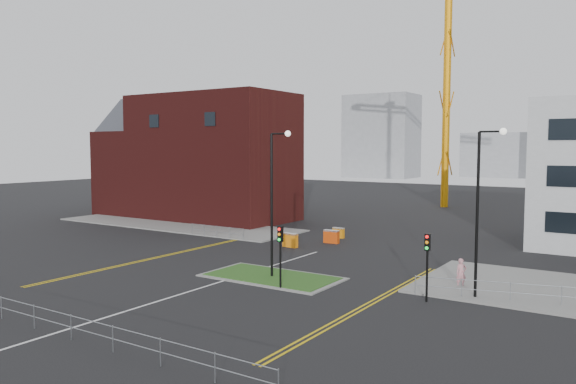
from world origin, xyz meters
name	(u,v)px	position (x,y,z in m)	size (l,w,h in m)	color
ground	(154,302)	(0.00, 0.00, 0.00)	(200.00, 200.00, 0.00)	black
pavement_left	(176,225)	(-20.00, 22.00, 0.06)	(28.00, 8.00, 0.12)	slate
island_kerb	(272,277)	(2.00, 8.00, 0.04)	(8.60, 4.60, 0.08)	slate
grass_island	(272,277)	(2.00, 8.00, 0.06)	(8.00, 4.00, 0.12)	#1F501A
brick_building	(193,159)	(-22.97, 28.00, 6.85)	(24.20, 10.07, 14.24)	#491312
tower_crane	(489,5)	(3.60, 53.28, 25.84)	(50.97, 16.48, 37.40)	orange
streetlamp_island	(275,192)	(2.22, 8.00, 5.41)	(1.46, 0.36, 9.18)	black
streetlamp_right_near	(482,199)	(14.22, 10.00, 5.41)	(1.46, 0.36, 9.18)	black
traffic_light_island	(280,245)	(4.00, 5.98, 2.57)	(0.28, 0.33, 3.65)	black
traffic_light_right	(427,254)	(12.00, 7.98, 2.57)	(0.28, 0.33, 3.65)	black
railing_front	(52,317)	(0.00, -6.00, 0.78)	(24.05, 0.05, 1.10)	gray
railing_left	(217,230)	(-11.00, 18.00, 0.74)	(6.05, 0.05, 1.10)	gray
centre_line	(181,294)	(0.00, 2.00, 0.01)	(0.15, 30.00, 0.01)	silver
yellow_left_a	(169,254)	(-9.00, 10.00, 0.01)	(0.12, 24.00, 0.01)	gold
yellow_left_b	(172,255)	(-8.70, 10.00, 0.01)	(0.12, 24.00, 0.01)	gold
yellow_right_a	(367,303)	(9.50, 6.00, 0.01)	(0.12, 20.00, 0.01)	gold
yellow_right_b	(372,304)	(9.80, 6.00, 0.01)	(0.12, 20.00, 0.01)	gold
skyline_a	(381,136)	(-40.00, 120.00, 11.00)	(18.00, 12.00, 22.00)	gray
skyline_d	(522,155)	(-8.00, 140.00, 6.00)	(30.00, 12.00, 12.00)	gray
pedestrian	(461,273)	(12.66, 12.01, 0.86)	(0.63, 0.41, 1.72)	pink
barrier_left	(290,240)	(-2.91, 17.69, 0.62)	(1.42, 0.68, 1.14)	orange
barrier_mid	(338,232)	(-1.80, 24.00, 0.50)	(1.13, 0.48, 0.92)	orange
barrier_right	(331,236)	(-1.00, 21.22, 0.61)	(1.35, 0.49, 1.12)	#D4420B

